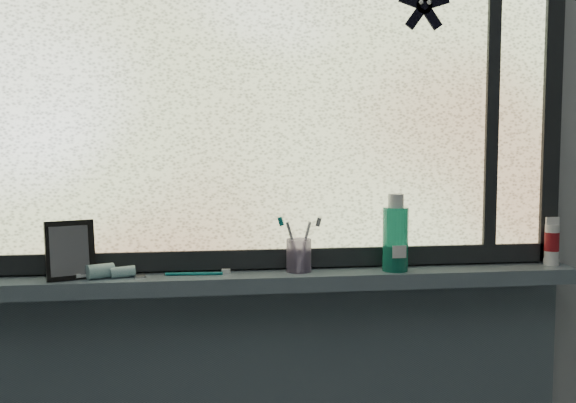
# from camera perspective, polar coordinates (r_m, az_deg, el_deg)

# --- Properties ---
(wall_back) EXTENTS (3.00, 0.01, 2.50)m
(wall_back) POSITION_cam_1_polar(r_m,az_deg,el_deg) (1.72, -1.31, 1.69)
(wall_back) COLOR #9EA3A8
(wall_back) RESTS_ON ground
(windowsill) EXTENTS (1.62, 0.14, 0.04)m
(windowsill) POSITION_cam_1_polar(r_m,az_deg,el_deg) (1.68, -0.99, -7.00)
(windowsill) COLOR slate
(windowsill) RESTS_ON wall_back
(window_pane) EXTENTS (1.50, 0.01, 1.00)m
(window_pane) POSITION_cam_1_polar(r_m,az_deg,el_deg) (1.71, -1.23, 11.08)
(window_pane) COLOR silver
(window_pane) RESTS_ON wall_back
(frame_bottom) EXTENTS (1.60, 0.03, 0.05)m
(frame_bottom) POSITION_cam_1_polar(r_m,az_deg,el_deg) (1.72, -1.19, -5.04)
(frame_bottom) COLOR black
(frame_bottom) RESTS_ON windowsill
(frame_right) EXTENTS (0.05, 0.03, 1.10)m
(frame_right) POSITION_cam_1_polar(r_m,az_deg,el_deg) (1.95, 22.37, 9.93)
(frame_right) COLOR black
(frame_right) RESTS_ON wall_back
(frame_mullion) EXTENTS (0.03, 0.03, 1.00)m
(frame_mullion) POSITION_cam_1_polar(r_m,az_deg,el_deg) (1.87, 17.66, 10.30)
(frame_mullion) COLOR black
(frame_mullion) RESTS_ON wall_back
(starfish_sticker) EXTENTS (0.15, 0.02, 0.15)m
(starfish_sticker) POSITION_cam_1_polar(r_m,az_deg,el_deg) (1.82, 12.00, 16.66)
(starfish_sticker) COLOR black
(starfish_sticker) RESTS_ON window_pane
(vanity_mirror) EXTENTS (0.13, 0.10, 0.15)m
(vanity_mirror) POSITION_cam_1_polar(r_m,az_deg,el_deg) (1.66, -18.80, -4.11)
(vanity_mirror) COLOR black
(vanity_mirror) RESTS_ON windowsill
(toothpaste_tube) EXTENTS (0.20, 0.12, 0.04)m
(toothpaste_tube) POSITION_cam_1_polar(r_m,az_deg,el_deg) (1.66, -15.60, -5.97)
(toothpaste_tube) COLOR silver
(toothpaste_tube) RESTS_ON windowsill
(toothbrush_cup) EXTENTS (0.08, 0.08, 0.09)m
(toothbrush_cup) POSITION_cam_1_polar(r_m,az_deg,el_deg) (1.68, 0.96, -4.80)
(toothbrush_cup) COLOR #A88EBB
(toothbrush_cup) RESTS_ON windowsill
(toothbrush_lying) EXTENTS (0.18, 0.03, 0.01)m
(toothbrush_lying) POSITION_cam_1_polar(r_m,az_deg,el_deg) (1.66, -8.35, -6.30)
(toothbrush_lying) COLOR #0D7775
(toothbrush_lying) RESTS_ON windowsill
(mouthwash_bottle) EXTENTS (0.07, 0.07, 0.17)m
(mouthwash_bottle) POSITION_cam_1_polar(r_m,az_deg,el_deg) (1.71, 9.53, -2.74)
(mouthwash_bottle) COLOR #1B9073
(mouthwash_bottle) RESTS_ON windowsill
(cream_tube) EXTENTS (0.05, 0.05, 0.09)m
(cream_tube) POSITION_cam_1_polar(r_m,az_deg,el_deg) (1.92, 22.40, -3.14)
(cream_tube) COLOR silver
(cream_tube) RESTS_ON windowsill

